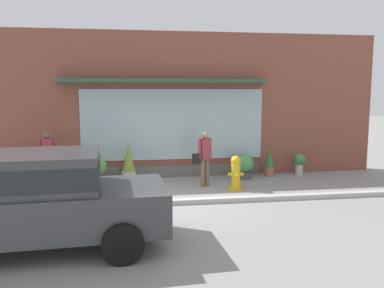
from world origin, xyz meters
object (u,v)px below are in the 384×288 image
Objects in this scene: potted_plant_window_right at (299,162)px; parked_car_dark_gray at (37,196)px; pedestrian_passerby at (47,154)px; potted_plant_window_center at (96,168)px; potted_plant_window_left at (244,165)px; potted_plant_corner_tall at (129,163)px; pedestrian_with_handbag at (204,155)px; potted_plant_near_hydrant at (15,173)px; fire_hydrant at (236,173)px; potted_plant_low_front at (269,162)px.

parked_car_dark_gray is at bearing -143.23° from potted_plant_window_right.
parked_car_dark_gray is at bearing -91.63° from pedestrian_passerby.
potted_plant_window_left is at bearing 1.50° from potted_plant_window_center.
potted_plant_corner_tall reaches higher than potted_plant_window_left.
pedestrian_with_handbag is 5.42m from potted_plant_near_hydrant.
potted_plant_window_left is at bearing 0.23° from potted_plant_near_hydrant.
pedestrian_passerby is 1.82× the size of potted_plant_window_center.
fire_hydrant is at bearing -147.70° from potted_plant_window_right.
pedestrian_with_handbag is at bearing -8.52° from potted_plant_near_hydrant.
potted_plant_low_front is at bearing 175.90° from pedestrian_with_handbag.
pedestrian_passerby is at bearing -177.21° from potted_plant_low_front.
potted_plant_window_center is at bearing -176.33° from potted_plant_window_right.
potted_plant_window_center reaches higher than potted_plant_window_left.
potted_plant_near_hydrant is (-1.68, 4.92, -0.55)m from parked_car_dark_gray.
fire_hydrant is 1.03× the size of potted_plant_low_front.
parked_car_dark_gray is 5.32× the size of potted_plant_near_hydrant.
potted_plant_near_hydrant is 8.71m from potted_plant_window_right.
potted_plant_near_hydrant is (-2.25, 0.09, -0.07)m from potted_plant_window_center.
parked_car_dark_gray is at bearing -71.12° from potted_plant_near_hydrant.
potted_plant_near_hydrant is at bearing 177.72° from potted_plant_window_center.
parked_car_dark_gray is at bearing -106.59° from potted_plant_corner_tall.
potted_plant_window_left is (5.05, 4.95, -0.54)m from parked_car_dark_gray.
potted_plant_low_front is (7.67, 0.28, 0.03)m from potted_plant_near_hydrant.
potted_plant_window_center is at bearing 162.61° from fire_hydrant.
potted_plant_corner_tall reaches higher than potted_plant_near_hydrant.
fire_hydrant is 3.29m from potted_plant_corner_tall.
potted_plant_window_center is (-3.88, 1.21, 0.01)m from fire_hydrant.
potted_plant_window_left is at bearing -171.42° from potted_plant_window_right.
potted_plant_window_center is at bearing -178.50° from potted_plant_window_left.
pedestrian_passerby is 1.41m from potted_plant_window_center.
fire_hydrant reaches higher than potted_plant_near_hydrant.
pedestrian_passerby is at bearing -2.98° from potted_plant_near_hydrant.
pedestrian_with_handbag is at bearing -155.14° from potted_plant_low_front.
parked_car_dark_gray reaches higher than potted_plant_window_right.
parked_car_dark_gray is 4.64× the size of potted_plant_low_front.
potted_plant_window_center is 1.09× the size of potted_plant_near_hydrant.
potted_plant_window_right is (3.37, 1.12, -0.50)m from pedestrian_with_handbag.
potted_plant_window_right is at bearing 2.38° from potted_plant_low_front.
fire_hydrant reaches higher than potted_plant_window_center.
potted_plant_window_left reaches higher than potted_plant_window_right.
potted_plant_window_left is 0.85× the size of potted_plant_low_front.
pedestrian_with_handbag is 1.73× the size of potted_plant_low_front.
potted_plant_near_hydrant is at bearing -177.87° from potted_plant_window_right.
potted_plant_low_front is at bearing 15.27° from potted_plant_window_left.
potted_plant_window_center reaches higher than potted_plant_window_right.
potted_plant_corner_tall is 1.33× the size of potted_plant_window_center.
potted_plant_corner_tall reaches higher than potted_plant_window_right.
potted_plant_window_right is (7.02, 5.25, -0.54)m from parked_car_dark_gray.
pedestrian_passerby reaches higher than potted_plant_corner_tall.
fire_hydrant is 5.75m from parked_car_dark_gray.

